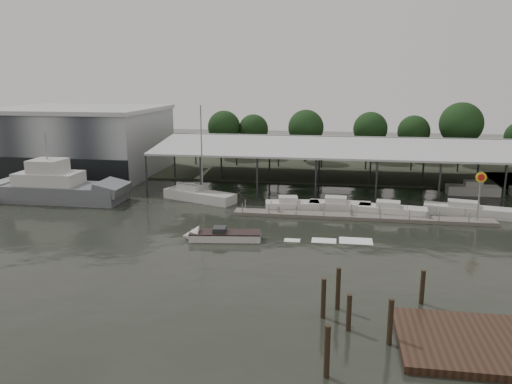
# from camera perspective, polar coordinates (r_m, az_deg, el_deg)

# --- Properties ---
(ground) EXTENTS (200.00, 200.00, 0.00)m
(ground) POSITION_cam_1_polar(r_m,az_deg,el_deg) (47.69, -5.99, -5.54)
(ground) COLOR black
(ground) RESTS_ON ground
(land_strip_far) EXTENTS (140.00, 30.00, 0.30)m
(land_strip_far) POSITION_cam_1_polar(r_m,az_deg,el_deg) (87.74, 1.14, 3.15)
(land_strip_far) COLOR #33392B
(land_strip_far) RESTS_ON ground
(land_strip_west) EXTENTS (20.00, 40.00, 0.30)m
(land_strip_west) POSITION_cam_1_polar(r_m,az_deg,el_deg) (91.39, -25.73, 2.26)
(land_strip_west) COLOR #33392B
(land_strip_west) RESTS_ON ground
(storage_warehouse) EXTENTS (24.50, 20.50, 10.50)m
(storage_warehouse) POSITION_cam_1_polar(r_m,az_deg,el_deg) (84.32, -19.36, 5.59)
(storage_warehouse) COLOR #9CA2A7
(storage_warehouse) RESTS_ON ground
(covered_boat_shed) EXTENTS (58.24, 24.00, 6.96)m
(covered_boat_shed) POSITION_cam_1_polar(r_m,az_deg,el_deg) (72.33, 13.08, 5.54)
(covered_boat_shed) COLOR #BABCBF
(covered_boat_shed) RESTS_ON ground
(trawler_dock) EXTENTS (3.00, 18.00, 0.50)m
(trawler_dock) POSITION_cam_1_polar(r_m,az_deg,el_deg) (72.86, -26.35, -0.13)
(trawler_dock) COLOR slate
(trawler_dock) RESTS_ON ground
(floating_dock) EXTENTS (28.00, 2.00, 1.40)m
(floating_dock) POSITION_cam_1_polar(r_m,az_deg,el_deg) (55.71, 11.87, -2.80)
(floating_dock) COLOR slate
(floating_dock) RESTS_ON ground
(shell_fuel_sign) EXTENTS (1.10, 0.18, 5.55)m
(shell_fuel_sign) POSITION_cam_1_polar(r_m,az_deg,el_deg) (56.75, 24.24, 0.48)
(shell_fuel_sign) COLOR gray
(shell_fuel_sign) RESTS_ON ground
(grey_trawler) EXTENTS (17.14, 5.17, 8.84)m
(grey_trawler) POSITION_cam_1_polar(r_m,az_deg,el_deg) (66.87, -21.68, 0.40)
(grey_trawler) COLOR slate
(grey_trawler) RESTS_ON ground
(white_sailboat) EXTENTS (9.85, 5.91, 12.04)m
(white_sailboat) POSITION_cam_1_polar(r_m,az_deg,el_deg) (62.83, -6.58, -0.39)
(white_sailboat) COLOR silver
(white_sailboat) RESTS_ON ground
(speedboat_underway) EXTENTS (18.39, 4.34, 2.00)m
(speedboat_underway) POSITION_cam_1_polar(r_m,az_deg,el_deg) (47.69, -4.28, -5.01)
(speedboat_underway) COLOR silver
(speedboat_underway) RESTS_ON ground
(moored_cruiser_0) EXTENTS (6.45, 3.10, 1.70)m
(moored_cruiser_0) POSITION_cam_1_polar(r_m,az_deg,el_deg) (57.91, 4.11, -1.53)
(moored_cruiser_0) COLOR silver
(moored_cruiser_0) RESTS_ON ground
(moored_cruiser_1) EXTENTS (7.03, 2.40, 1.70)m
(moored_cruiser_1) POSITION_cam_1_polar(r_m,az_deg,el_deg) (58.41, 9.49, -1.55)
(moored_cruiser_1) COLOR silver
(moored_cruiser_1) RESTS_ON ground
(moored_cruiser_2) EXTENTS (7.60, 3.19, 1.70)m
(moored_cruiser_2) POSITION_cam_1_polar(r_m,az_deg,el_deg) (57.61, 15.26, -2.04)
(moored_cruiser_2) COLOR silver
(moored_cruiser_2) RESTS_ON ground
(moored_cruiser_3) EXTENTS (9.51, 4.03, 1.70)m
(moored_cruiser_3) POSITION_cam_1_polar(r_m,az_deg,el_deg) (60.49, 22.94, -1.91)
(moored_cruiser_3) COLOR silver
(moored_cruiser_3) RESTS_ON ground
(mooring_pilings) EXTENTS (6.90, 9.99, 3.51)m
(mooring_pilings) POSITION_cam_1_polar(r_m,az_deg,el_deg) (31.97, 11.60, -13.39)
(mooring_pilings) COLOR black
(mooring_pilings) RESTS_ON ground
(horizon_tree_line) EXTENTS (72.68, 8.93, 10.97)m
(horizon_tree_line) POSITION_cam_1_polar(r_m,az_deg,el_deg) (92.01, 15.94, 6.90)
(horizon_tree_line) COLOR black
(horizon_tree_line) RESTS_ON ground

